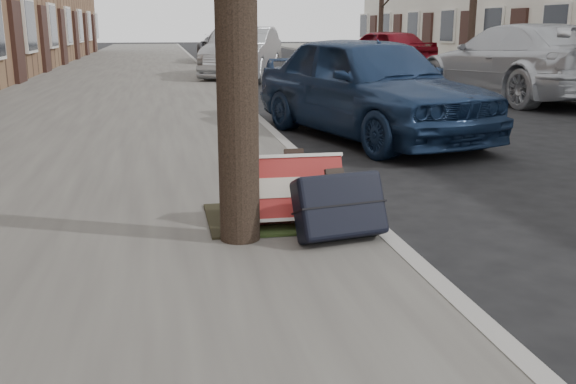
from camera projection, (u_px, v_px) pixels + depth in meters
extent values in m
cube|color=slate|center=(124.00, 80.00, 17.53)|extent=(5.00, 70.00, 0.12)
cube|color=gray|center=(509.00, 74.00, 19.68)|extent=(4.00, 70.00, 0.12)
cube|color=black|center=(265.00, 217.00, 4.73)|extent=(0.85, 0.85, 0.02)
cube|color=maroon|center=(296.00, 190.00, 4.53)|extent=(0.66, 0.37, 0.50)
cube|color=black|center=(339.00, 206.00, 4.20)|extent=(0.65, 0.45, 0.47)
imported|color=#172A4B|center=(369.00, 86.00, 8.67)|extent=(2.72, 4.45, 1.42)
imported|color=#A0A4A7|center=(243.00, 54.00, 18.12)|extent=(2.89, 4.75, 1.48)
imported|color=#3E3E43|center=(230.00, 46.00, 25.80)|extent=(3.02, 5.31, 1.40)
imported|color=#B6BAC0|center=(517.00, 62.00, 13.26)|extent=(2.60, 5.48, 1.54)
imported|color=maroon|center=(382.00, 50.00, 21.65)|extent=(2.97, 4.47, 1.41)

